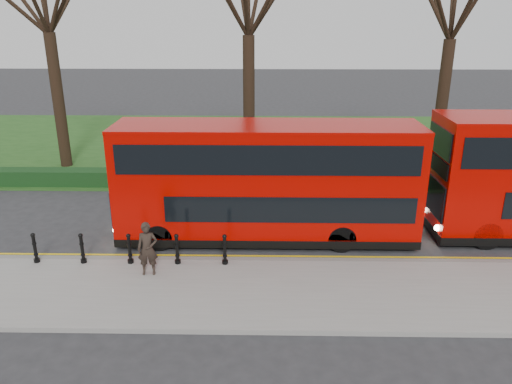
{
  "coord_description": "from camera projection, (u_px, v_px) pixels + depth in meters",
  "views": [
    {
      "loc": [
        2.86,
        -15.98,
        7.95
      ],
      "look_at": [
        2.55,
        0.5,
        2.0
      ],
      "focal_mm": 35.0,
      "sensor_mm": 36.0,
      "label": 1
    }
  ],
  "objects": [
    {
      "name": "grass_verge",
      "position": [
        220.0,
        144.0,
        31.88
      ],
      "size": [
        60.0,
        18.0,
        0.06
      ],
      "primitive_type": "cube",
      "color": "#1F4918",
      "rests_on": "ground"
    },
    {
      "name": "pedestrian",
      "position": [
        148.0,
        249.0,
        15.52
      ],
      "size": [
        0.67,
        0.48,
        1.74
      ],
      "primitive_type": "imported",
      "rotation": [
        0.0,
        0.0,
        0.11
      ],
      "color": "black",
      "rests_on": "pavement"
    },
    {
      "name": "yellow_line_inner",
      "position": [
        182.0,
        255.0,
        17.31
      ],
      "size": [
        60.0,
        0.1,
        0.01
      ],
      "primitive_type": "cube",
      "color": "yellow",
      "rests_on": "ground"
    },
    {
      "name": "bus_lead",
      "position": [
        267.0,
        183.0,
        17.94
      ],
      "size": [
        10.79,
        2.48,
        4.29
      ],
      "color": "#A80500",
      "rests_on": "ground"
    },
    {
      "name": "bollard_row",
      "position": [
        130.0,
        249.0,
        16.32
      ],
      "size": [
        6.4,
        0.15,
        1.0
      ],
      "color": "black",
      "rests_on": "pavement"
    },
    {
      "name": "hedge",
      "position": [
        206.0,
        179.0,
        24.04
      ],
      "size": [
        60.0,
        0.9,
        0.8
      ],
      "primitive_type": "cube",
      "color": "black",
      "rests_on": "ground"
    },
    {
      "name": "kerb",
      "position": [
        180.0,
        260.0,
        16.82
      ],
      "size": [
        60.0,
        0.25,
        0.16
      ],
      "primitive_type": "cube",
      "color": "slate",
      "rests_on": "ground"
    },
    {
      "name": "pavement",
      "position": [
        169.0,
        291.0,
        14.94
      ],
      "size": [
        60.0,
        4.0,
        0.15
      ],
      "primitive_type": "cube",
      "color": "gray",
      "rests_on": "ground"
    },
    {
      "name": "yellow_line_outer",
      "position": [
        181.0,
        258.0,
        17.12
      ],
      "size": [
        60.0,
        0.1,
        0.01
      ],
      "primitive_type": "cube",
      "color": "yellow",
      "rests_on": "ground"
    },
    {
      "name": "ground",
      "position": [
        184.0,
        249.0,
        17.78
      ],
      "size": [
        120.0,
        120.0,
        0.0
      ],
      "primitive_type": "plane",
      "color": "#28282B",
      "rests_on": "ground"
    }
  ]
}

